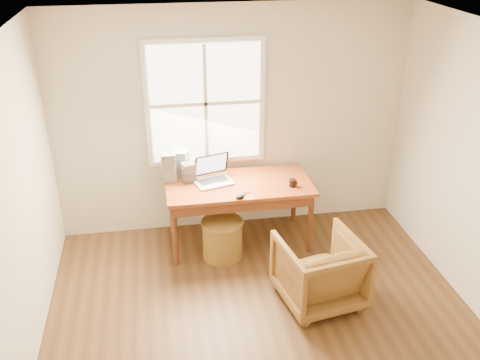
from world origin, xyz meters
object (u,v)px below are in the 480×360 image
object	(u,v)px
coffee_mug	(293,183)
cd_stack_a	(181,164)
wicker_stool	(223,239)
desk	(239,185)
laptop	(213,171)
armchair	(320,270)

from	to	relation	value
coffee_mug	cd_stack_a	world-z (taller)	cd_stack_a
wicker_stool	desk	bearing A→B (deg)	50.72
desk	coffee_mug	distance (m)	0.59
desk	cd_stack_a	world-z (taller)	cd_stack_a
laptop	cd_stack_a	world-z (taller)	cd_stack_a
desk	coffee_mug	bearing A→B (deg)	-17.74
armchair	desk	bearing A→B (deg)	-73.55
wicker_stool	cd_stack_a	xyz separation A→B (m)	(-0.38, 0.57, 0.68)
desk	wicker_stool	size ratio (longest dim) A/B	3.70
wicker_stool	cd_stack_a	bearing A→B (deg)	123.53
armchair	cd_stack_a	bearing A→B (deg)	-61.05
laptop	wicker_stool	bearing A→B (deg)	-97.85
wicker_stool	cd_stack_a	world-z (taller)	cd_stack_a
wicker_stool	laptop	bearing A→B (deg)	98.37
desk	laptop	xyz separation A→B (m)	(-0.27, 0.04, 0.17)
desk	armchair	world-z (taller)	desk
desk	laptop	world-z (taller)	laptop
desk	cd_stack_a	xyz separation A→B (m)	(-0.60, 0.29, 0.17)
armchair	cd_stack_a	world-z (taller)	cd_stack_a
cd_stack_a	desk	bearing A→B (deg)	-25.85
wicker_stool	coffee_mug	size ratio (longest dim) A/B	5.20
wicker_stool	cd_stack_a	size ratio (longest dim) A/B	1.46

